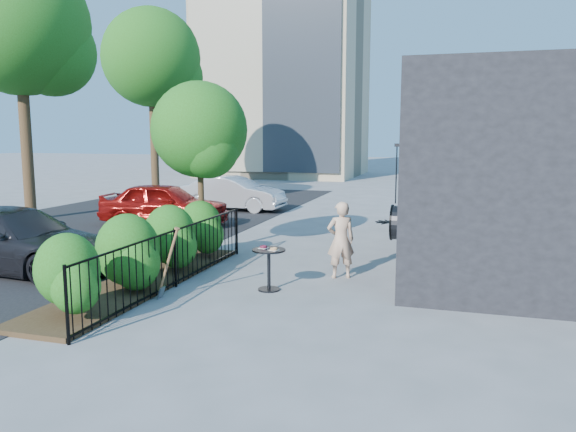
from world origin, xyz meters
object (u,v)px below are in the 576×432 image
(patio_tree, at_px, (201,136))
(car_silver, at_px, (233,193))
(street_tree_near, at_px, (20,34))
(street_tree_far, at_px, (152,64))
(cafe_table, at_px, (269,262))
(woman, at_px, (341,240))
(shovel, at_px, (167,267))
(car_red, at_px, (165,204))
(car_darkgrey, at_px, (15,240))

(patio_tree, bearing_deg, car_silver, 107.17)
(patio_tree, distance_m, street_tree_near, 8.92)
(street_tree_far, bearing_deg, patio_tree, -55.49)
(cafe_table, relative_size, car_silver, 0.21)
(woman, relative_size, shovel, 1.17)
(car_red, xyz_separation_m, car_silver, (0.67, 3.89, -0.04))
(street_tree_far, height_order, car_silver, street_tree_far)
(cafe_table, relative_size, car_red, 0.21)
(street_tree_far, xyz_separation_m, car_silver, (5.43, -3.85, -5.29))
(woman, distance_m, car_silver, 10.33)
(street_tree_near, height_order, woman, street_tree_near)
(street_tree_far, relative_size, car_red, 2.11)
(shovel, bearing_deg, patio_tree, 105.67)
(street_tree_near, xyz_separation_m, shovel, (8.68, -6.70, -5.35))
(street_tree_far, distance_m, car_darkgrey, 15.48)
(street_tree_far, relative_size, cafe_table, 10.27)
(street_tree_near, distance_m, cafe_table, 12.81)
(woman, distance_m, shovel, 3.42)
(street_tree_far, xyz_separation_m, woman, (11.21, -12.41, -5.16))
(woman, relative_size, car_silver, 0.40)
(car_silver, relative_size, car_darkgrey, 0.86)
(street_tree_far, distance_m, shovel, 17.89)
(patio_tree, xyz_separation_m, street_tree_near, (-7.70, 3.20, 3.15))
(cafe_table, distance_m, car_silver, 10.88)
(cafe_table, relative_size, car_darkgrey, 0.18)
(car_red, bearing_deg, car_darkgrey, 172.64)
(car_silver, distance_m, car_darkgrey, 9.95)
(street_tree_near, bearing_deg, car_darkgrey, -50.97)
(shovel, height_order, car_silver, shovel)
(shovel, height_order, car_red, car_red)
(street_tree_far, bearing_deg, car_red, -58.42)
(cafe_table, bearing_deg, car_darkgrey, -178.74)
(car_darkgrey, bearing_deg, street_tree_far, 21.67)
(patio_tree, bearing_deg, woman, -19.02)
(car_silver, bearing_deg, street_tree_far, 56.76)
(patio_tree, xyz_separation_m, cafe_table, (2.45, -2.46, -2.24))
(patio_tree, xyz_separation_m, car_red, (-2.94, 3.46, -2.10))
(car_silver, height_order, car_darkgrey, car_darkgrey)
(patio_tree, bearing_deg, street_tree_near, 157.43)
(patio_tree, relative_size, street_tree_near, 0.48)
(street_tree_near, relative_size, car_silver, 2.17)
(patio_tree, height_order, shovel, patio_tree)
(woman, height_order, car_darkgrey, woman)
(street_tree_near, distance_m, car_silver, 8.64)
(car_red, relative_size, car_darkgrey, 0.88)
(patio_tree, bearing_deg, car_darkgrey, -139.46)
(car_darkgrey, bearing_deg, car_silver, -1.40)
(street_tree_near, relative_size, woman, 5.48)
(patio_tree, height_order, car_silver, patio_tree)
(street_tree_far, bearing_deg, car_darkgrey, -71.22)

